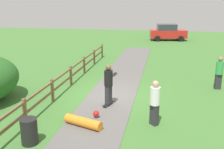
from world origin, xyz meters
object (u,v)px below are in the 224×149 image
Objects in this scene: bystander_white at (155,101)px; parked_car_red at (168,32)px; trash_bin at (29,131)px; bystander_green at (219,71)px; skateboard_loose at (114,74)px; skater_fallen at (84,121)px; skater_riding at (108,83)px.

parked_car_red is (0.65, 22.68, -0.03)m from bystander_white.
bystander_white is at bearing 28.86° from trash_bin.
bystander_green is at bearing 57.14° from bystander_white.
trash_bin is at bearing -151.14° from bystander_white.
bystander_white is (-3.21, -4.96, -0.00)m from bystander_green.
skateboard_loose is 7.13m from bystander_white.
skater_fallen is at bearing 47.89° from trash_bin.
skater_fallen is 1.92× the size of skateboard_loose.
bystander_white is 22.69m from parked_car_red.
bystander_white is (2.12, -1.54, -0.10)m from skater_riding.
bystander_white is 0.40× the size of parked_car_red.
skateboard_loose is at bearing 165.74° from bystander_green.
trash_bin is 25.34m from parked_car_red.
bystander_white is at bearing -66.63° from skateboard_loose.
skateboard_loose is 6.26m from bystander_green.
parked_car_red is (4.68, 24.90, 0.51)m from trash_bin.
skateboard_loose is 16.58m from parked_car_red.
skater_riding reaches higher than skater_fallen.
skater_riding reaches higher than skateboard_loose.
skater_fallen is (-0.49, -2.19, -0.89)m from skater_riding.
bystander_white is (2.80, -6.49, 0.90)m from skateboard_loose.
skater_riding is at bearing -82.09° from skateboard_loose.
trash_bin is 4.26m from skater_riding.
skateboard_loose is at bearing 91.60° from skater_fallen.
skater_riding is at bearing -147.24° from bystander_green.
trash_bin is 8.80m from skateboard_loose.
trash_bin is 4.63m from bystander_white.
skater_fallen is 8.11m from bystander_green.
parked_car_red is at bearing 82.54° from skater_riding.
trash_bin is 0.57× the size of skater_fallen.
parked_car_red is at bearing 79.36° from trash_bin.
skater_fallen is 7.14m from skateboard_loose.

